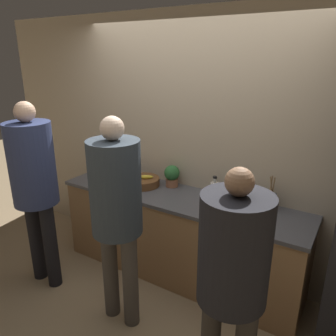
{
  "coord_description": "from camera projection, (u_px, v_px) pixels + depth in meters",
  "views": [
    {
      "loc": [
        1.44,
        -2.19,
        2.18
      ],
      "look_at": [
        0.0,
        0.14,
        1.23
      ],
      "focal_mm": 35.0,
      "sensor_mm": 36.0,
      "label": 1
    }
  ],
  "objects": [
    {
      "name": "fruit_bowl",
      "position": [
        143.0,
        182.0,
        3.44
      ],
      "size": [
        0.35,
        0.35,
        0.12
      ],
      "color": "brown",
      "rests_on": "counter"
    },
    {
      "name": "ground_plane",
      "position": [
        160.0,
        291.0,
        3.19
      ],
      "size": [
        14.0,
        14.0,
        0.0
      ],
      "primitive_type": "plane",
      "color": "#9E8460"
    },
    {
      "name": "cup_red",
      "position": [
        205.0,
        202.0,
        2.95
      ],
      "size": [
        0.07,
        0.07,
        0.08
      ],
      "color": "#A33D33",
      "rests_on": "counter"
    },
    {
      "name": "bottle_clear",
      "position": [
        214.0,
        189.0,
        3.12
      ],
      "size": [
        0.08,
        0.08,
        0.22
      ],
      "color": "silver",
      "rests_on": "counter"
    },
    {
      "name": "cup_blue",
      "position": [
        223.0,
        199.0,
        3.01
      ],
      "size": [
        0.07,
        0.07,
        0.09
      ],
      "color": "#335184",
      "rests_on": "counter"
    },
    {
      "name": "person_left",
      "position": [
        34.0,
        178.0,
        2.99
      ],
      "size": [
        0.41,
        0.41,
        1.81
      ],
      "color": "black",
      "rests_on": "ground_plane"
    },
    {
      "name": "wall_back",
      "position": [
        195.0,
        147.0,
        3.3
      ],
      "size": [
        5.2,
        0.06,
        2.6
      ],
      "color": "#C6B293",
      "rests_on": "ground_plane"
    },
    {
      "name": "person_right",
      "position": [
        233.0,
        267.0,
        1.92
      ],
      "size": [
        0.42,
        0.42,
        1.62
      ],
      "color": "#38332D",
      "rests_on": "ground_plane"
    },
    {
      "name": "utensil_crock",
      "position": [
        270.0,
        201.0,
        2.89
      ],
      "size": [
        0.1,
        0.1,
        0.31
      ],
      "color": "#3D424C",
      "rests_on": "counter"
    },
    {
      "name": "person_center",
      "position": [
        116.0,
        204.0,
        2.53
      ],
      "size": [
        0.4,
        0.4,
        1.77
      ],
      "color": "#4C4742",
      "rests_on": "ground_plane"
    },
    {
      "name": "counter",
      "position": [
        179.0,
        235.0,
        3.33
      ],
      "size": [
        2.51,
        0.65,
        0.88
      ],
      "color": "#9E754C",
      "rests_on": "ground_plane"
    },
    {
      "name": "bottle_dark",
      "position": [
        233.0,
        191.0,
        3.07
      ],
      "size": [
        0.07,
        0.07,
        0.23
      ],
      "color": "#333338",
      "rests_on": "counter"
    },
    {
      "name": "potted_plant",
      "position": [
        172.0,
        175.0,
        3.39
      ],
      "size": [
        0.16,
        0.16,
        0.23
      ],
      "color": "#9E6042",
      "rests_on": "counter"
    }
  ]
}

